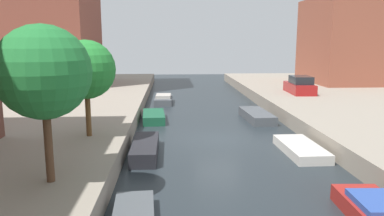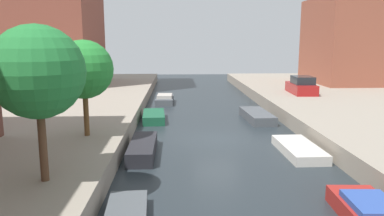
{
  "view_description": "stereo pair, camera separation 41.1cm",
  "coord_description": "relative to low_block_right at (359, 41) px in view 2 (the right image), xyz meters",
  "views": [
    {
      "loc": [
        -2.78,
        -20.95,
        5.69
      ],
      "look_at": [
        -1.24,
        5.0,
        0.95
      ],
      "focal_mm": 34.87,
      "sensor_mm": 36.0,
      "label": 1
    },
    {
      "loc": [
        -2.37,
        -20.97,
        5.69
      ],
      "look_at": [
        -1.24,
        5.0,
        0.95
      ],
      "focal_mm": 34.87,
      "sensor_mm": 36.0,
      "label": 2
    }
  ],
  "objects": [
    {
      "name": "moored_boat_left_3",
      "position": [
        -21.97,
        -14.96,
        -5.34
      ],
      "size": [
        1.7,
        3.68,
        0.6
      ],
      "color": "#195638",
      "rests_on": "ground_plane"
    },
    {
      "name": "moored_boat_left_4",
      "position": [
        -21.39,
        -7.52,
        -5.28
      ],
      "size": [
        1.65,
        3.55,
        0.83
      ],
      "color": "#4C5156",
      "rests_on": "ground_plane"
    },
    {
      "name": "street_tree_2",
      "position": [
        -24.83,
        -22.85,
        -1.36
      ],
      "size": [
        2.87,
        2.87,
        4.73
      ],
      "color": "brown",
      "rests_on": "quay_left"
    },
    {
      "name": "ground_plane",
      "position": [
        -18.0,
        -20.21,
        -5.64
      ],
      "size": [
        84.0,
        84.0,
        0.0
      ],
      "primitive_type": "plane",
      "color": "#232B30"
    },
    {
      "name": "street_tree_1",
      "position": [
        -24.83,
        -28.96,
        -0.97
      ],
      "size": [
        3.07,
        3.07,
        5.22
      ],
      "color": "brown",
      "rests_on": "quay_left"
    },
    {
      "name": "moored_boat_right_3",
      "position": [
        -14.53,
        -15.05,
        -5.34
      ],
      "size": [
        1.85,
        4.62,
        0.61
      ],
      "color": "#4C5156",
      "rests_on": "ground_plane"
    },
    {
      "name": "moored_boat_right_1",
      "position": [
        -14.28,
        -30.41,
        -5.3
      ],
      "size": [
        1.76,
        3.38,
        0.77
      ],
      "color": "maroon",
      "rests_on": "ground_plane"
    },
    {
      "name": "parked_car",
      "position": [
        -9.16,
        -8.59,
        -3.99
      ],
      "size": [
        2.03,
        4.29,
        1.56
      ],
      "color": "maroon",
      "rests_on": "quay_right"
    },
    {
      "name": "moored_boat_right_2",
      "position": [
        -14.15,
        -23.2,
        -5.4
      ],
      "size": [
        1.78,
        4.11,
        0.48
      ],
      "color": "beige",
      "rests_on": "ground_plane"
    },
    {
      "name": "moored_boat_left_2",
      "position": [
        -22.06,
        -23.05,
        -5.3
      ],
      "size": [
        1.26,
        4.33,
        0.69
      ],
      "color": "#232328",
      "rests_on": "ground_plane"
    },
    {
      "name": "low_block_right",
      "position": [
        0.0,
        0.0,
        0.0
      ],
      "size": [
        10.0,
        10.12,
        9.29
      ],
      "primitive_type": "cube",
      "color": "brown",
      "rests_on": "quay_right"
    }
  ]
}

